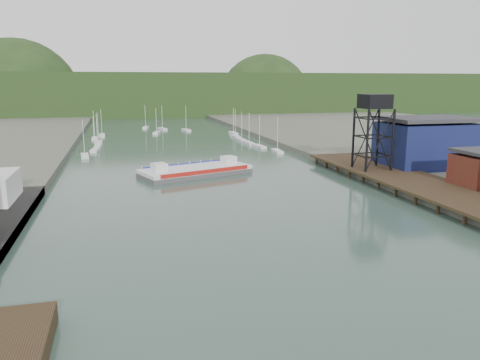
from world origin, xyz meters
TOP-DOWN VIEW (x-y plane):
  - ground at (0.00, 0.00)m, footprint 600.00×600.00m
  - east_pier at (37.00, 45.00)m, footprint 14.00×70.00m
  - lift_tower at (35.00, 58.00)m, footprint 6.50×6.50m
  - blue_shed at (50.00, 60.00)m, footprint 20.50×14.50m
  - marina_sailboats at (0.08, 138.46)m, footprint 57.71×92.65m
  - distant_hills at (-3.98, 301.35)m, footprint 500.00×120.00m
  - chain_ferry at (-1.58, 71.17)m, footprint 26.46×17.38m

SIDE VIEW (x-z plane):
  - ground at x=0.00m, z-range 0.00..0.00m
  - marina_sailboats at x=0.08m, z-range -0.10..0.80m
  - chain_ferry at x=-1.58m, z-range -0.75..2.79m
  - east_pier at x=37.00m, z-range 0.67..3.12m
  - blue_shed at x=50.00m, z-range 1.41..12.71m
  - distant_hills at x=-3.98m, z-range -29.62..50.38m
  - lift_tower at x=35.00m, z-range 7.65..23.65m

